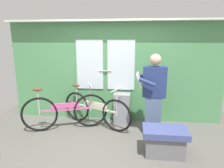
{
  "coord_description": "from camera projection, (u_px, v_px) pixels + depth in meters",
  "views": [
    {
      "loc": [
        0.45,
        -3.1,
        1.83
      ],
      "look_at": [
        0.02,
        0.65,
        0.97
      ],
      "focal_mm": 31.68,
      "sensor_mm": 36.0,
      "label": 1
    }
  ],
  "objects": [
    {
      "name": "trash_bin_by_wall",
      "position": [
        122.0,
        108.0,
        4.38
      ],
      "size": [
        0.35,
        0.28,
        0.67
      ],
      "primitive_type": "cube",
      "color": "gray",
      "rests_on": "ground_plane"
    },
    {
      "name": "bicycle_near_door",
      "position": [
        65.0,
        111.0,
        4.06
      ],
      "size": [
        1.66,
        0.68,
        0.93
      ],
      "rotation": [
        0.0,
        0.0,
        0.33
      ],
      "color": "black",
      "rests_on": "ground_plane"
    },
    {
      "name": "ground_plane",
      "position": [
        107.0,
        147.0,
        3.46
      ],
      "size": [
        5.72,
        4.14,
        0.04
      ],
      "primitive_type": "cube",
      "color": "#56544F"
    },
    {
      "name": "bicycle_leaning_behind",
      "position": [
        95.0,
        110.0,
        4.22
      ],
      "size": [
        1.58,
        0.8,
        0.89
      ],
      "rotation": [
        0.0,
        0.0,
        -0.43
      ],
      "color": "black",
      "rests_on": "ground_plane"
    },
    {
      "name": "bench_seat_corner",
      "position": [
        164.0,
        141.0,
        3.17
      ],
      "size": [
        0.7,
        0.44,
        0.45
      ],
      "color": "#3D477F",
      "rests_on": "ground_plane"
    },
    {
      "name": "passenger_reading_newspaper",
      "position": [
        153.0,
        93.0,
        3.73
      ],
      "size": [
        0.56,
        0.47,
        1.57
      ],
      "rotation": [
        0.0,
        0.0,
        3.09
      ],
      "color": "slate",
      "rests_on": "ground_plane"
    },
    {
      "name": "train_door_wall",
      "position": [
        114.0,
        70.0,
        4.42
      ],
      "size": [
        4.72,
        0.28,
        2.23
      ],
      "color": "#4C8C56",
      "rests_on": "ground_plane"
    }
  ]
}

